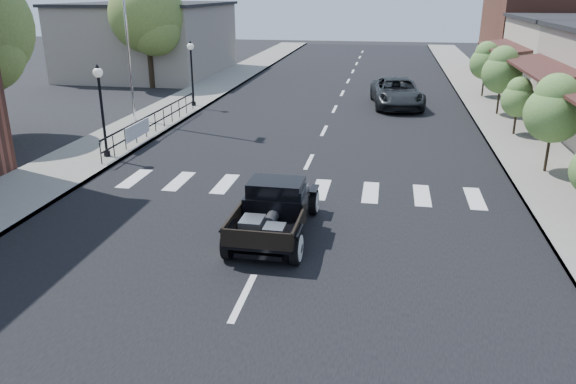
# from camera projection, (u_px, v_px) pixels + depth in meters

# --- Properties ---
(ground) EXTENTS (120.00, 120.00, 0.00)m
(ground) POSITION_uv_depth(u_px,v_px,m) (272.00, 239.00, 14.55)
(ground) COLOR black
(ground) RESTS_ON ground
(road) EXTENTS (14.00, 80.00, 0.02)m
(road) POSITION_uv_depth(u_px,v_px,m) (331.00, 117.00, 28.44)
(road) COLOR black
(road) RESTS_ON ground
(road_markings) EXTENTS (12.00, 60.00, 0.06)m
(road_markings) POSITION_uv_depth(u_px,v_px,m) (319.00, 142.00, 23.81)
(road_markings) COLOR silver
(road_markings) RESTS_ON ground
(sidewalk_left) EXTENTS (3.00, 80.00, 0.15)m
(sidewalk_left) POSITION_uv_depth(u_px,v_px,m) (172.00, 110.00, 29.80)
(sidewalk_left) COLOR gray
(sidewalk_left) RESTS_ON ground
(sidewalk_right) EXTENTS (3.00, 80.00, 0.15)m
(sidewalk_right) POSITION_uv_depth(u_px,v_px,m) (506.00, 122.00, 27.03)
(sidewalk_right) COLOR gray
(sidewalk_right) RESTS_ON ground
(low_building_left) EXTENTS (10.00, 12.00, 5.00)m
(low_building_left) POSITION_uv_depth(u_px,v_px,m) (150.00, 40.00, 42.07)
(low_building_left) COLOR gray
(low_building_left) RESTS_ON ground
(far_building_right) EXTENTS (11.00, 10.00, 7.00)m
(far_building_right) POSITION_uv_depth(u_px,v_px,m) (570.00, 28.00, 40.47)
(far_building_right) COLOR brown
(far_building_right) RESTS_ON ground
(railing) EXTENTS (0.08, 10.00, 1.00)m
(railing) POSITION_uv_depth(u_px,v_px,m) (155.00, 121.00, 24.78)
(railing) COLOR black
(railing) RESTS_ON sidewalk_left
(banner) EXTENTS (0.04, 2.20, 0.60)m
(banner) POSITION_uv_depth(u_px,v_px,m) (138.00, 136.00, 22.98)
(banner) COLOR silver
(banner) RESTS_ON sidewalk_left
(lamp_post_b) EXTENTS (0.36, 0.36, 3.44)m
(lamp_post_b) POSITION_uv_depth(u_px,v_px,m) (102.00, 111.00, 20.71)
(lamp_post_b) COLOR black
(lamp_post_b) RESTS_ON sidewalk_left
(lamp_post_c) EXTENTS (0.36, 0.36, 3.44)m
(lamp_post_c) POSITION_uv_depth(u_px,v_px,m) (192.00, 74.00, 29.97)
(lamp_post_c) COLOR black
(lamp_post_c) RESTS_ON sidewalk_left
(big_tree_far) EXTENTS (4.76, 4.76, 6.99)m
(big_tree_far) POSITION_uv_depth(u_px,v_px,m) (148.00, 33.00, 35.77)
(big_tree_far) COLOR #5B7331
(big_tree_far) RESTS_ON ground
(small_tree_b) EXTENTS (1.95, 1.95, 3.25)m
(small_tree_b) POSITION_uv_depth(u_px,v_px,m) (552.00, 125.00, 18.99)
(small_tree_b) COLOR #517B38
(small_tree_b) RESTS_ON sidewalk_right
(small_tree_c) EXTENTS (1.43, 1.43, 2.38)m
(small_tree_c) POSITION_uv_depth(u_px,v_px,m) (517.00, 107.00, 24.17)
(small_tree_c) COLOR #517B38
(small_tree_c) RESTS_ON sidewalk_right
(small_tree_d) EXTENTS (1.95, 1.95, 3.26)m
(small_tree_d) POSITION_uv_depth(u_px,v_px,m) (501.00, 82.00, 27.98)
(small_tree_d) COLOR #517B38
(small_tree_d) RESTS_ON sidewalk_right
(small_tree_e) EXTENTS (1.83, 1.83, 3.05)m
(small_tree_e) POSITION_uv_depth(u_px,v_px,m) (485.00, 70.00, 32.76)
(small_tree_e) COLOR #517B38
(small_tree_e) RESTS_ON sidewalk_right
(hotrod_pickup) EXTENTS (2.07, 4.34, 1.50)m
(hotrod_pickup) POSITION_uv_depth(u_px,v_px,m) (275.00, 209.00, 14.54)
(hotrod_pickup) COLOR black
(hotrod_pickup) RESTS_ON ground
(second_car) EXTENTS (3.15, 5.76, 1.53)m
(second_car) POSITION_uv_depth(u_px,v_px,m) (397.00, 93.00, 30.76)
(second_car) COLOR black
(second_car) RESTS_ON ground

